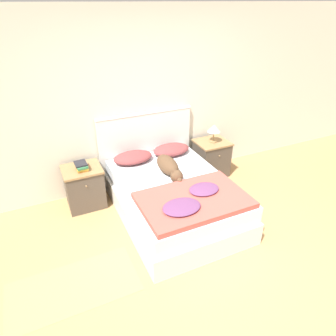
{
  "coord_description": "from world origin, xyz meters",
  "views": [
    {
      "loc": [
        -1.57,
        -1.86,
        2.57
      ],
      "look_at": [
        -0.12,
        1.27,
        0.63
      ],
      "focal_mm": 32.0,
      "sensor_mm": 36.0,
      "label": 1
    }
  ],
  "objects_px": {
    "nightstand_left": "(84,187)",
    "nightstand_right": "(211,158)",
    "bed": "(174,199)",
    "pillow_right": "(171,150)",
    "dog": "(169,167)",
    "book_stack": "(81,166)",
    "pillow_left": "(133,157)",
    "table_lamp": "(214,129)"
  },
  "relations": [
    {
      "from": "bed",
      "to": "table_lamp",
      "type": "distance_m",
      "value": 1.38
    },
    {
      "from": "bed",
      "to": "table_lamp",
      "type": "relative_size",
      "value": 6.58
    },
    {
      "from": "dog",
      "to": "pillow_right",
      "type": "bearing_deg",
      "value": 61.42
    },
    {
      "from": "nightstand_left",
      "to": "pillow_right",
      "type": "relative_size",
      "value": 1.05
    },
    {
      "from": "nightstand_left",
      "to": "pillow_left",
      "type": "xyz_separation_m",
      "value": [
        0.73,
        -0.0,
        0.3
      ]
    },
    {
      "from": "nightstand_left",
      "to": "pillow_left",
      "type": "height_order",
      "value": "pillow_left"
    },
    {
      "from": "nightstand_right",
      "to": "pillow_left",
      "type": "distance_m",
      "value": 1.37
    },
    {
      "from": "dog",
      "to": "nightstand_left",
      "type": "bearing_deg",
      "value": 154.26
    },
    {
      "from": "nightstand_right",
      "to": "table_lamp",
      "type": "relative_size",
      "value": 2.03
    },
    {
      "from": "bed",
      "to": "pillow_left",
      "type": "relative_size",
      "value": 3.39
    },
    {
      "from": "pillow_right",
      "to": "pillow_left",
      "type": "bearing_deg",
      "value": 180.0
    },
    {
      "from": "nightstand_left",
      "to": "table_lamp",
      "type": "xyz_separation_m",
      "value": [
        2.07,
        -0.02,
        0.52
      ]
    },
    {
      "from": "nightstand_left",
      "to": "nightstand_right",
      "type": "bearing_deg",
      "value": 0.0
    },
    {
      "from": "bed",
      "to": "dog",
      "type": "height_order",
      "value": "dog"
    },
    {
      "from": "bed",
      "to": "pillow_right",
      "type": "distance_m",
      "value": 0.86
    },
    {
      "from": "dog",
      "to": "book_stack",
      "type": "relative_size",
      "value": 2.97
    },
    {
      "from": "pillow_right",
      "to": "table_lamp",
      "type": "relative_size",
      "value": 1.94
    },
    {
      "from": "pillow_left",
      "to": "table_lamp",
      "type": "relative_size",
      "value": 1.94
    },
    {
      "from": "nightstand_right",
      "to": "table_lamp",
      "type": "distance_m",
      "value": 0.52
    },
    {
      "from": "dog",
      "to": "table_lamp",
      "type": "bearing_deg",
      "value": 26.16
    },
    {
      "from": "bed",
      "to": "dog",
      "type": "relative_size",
      "value": 2.71
    },
    {
      "from": "nightstand_right",
      "to": "bed",
      "type": "bearing_deg",
      "value": -144.69
    },
    {
      "from": "nightstand_right",
      "to": "pillow_left",
      "type": "height_order",
      "value": "pillow_left"
    },
    {
      "from": "bed",
      "to": "nightstand_left",
      "type": "distance_m",
      "value": 1.27
    },
    {
      "from": "bed",
      "to": "dog",
      "type": "distance_m",
      "value": 0.43
    },
    {
      "from": "dog",
      "to": "book_stack",
      "type": "xyz_separation_m",
      "value": [
        -1.06,
        0.49,
        0.01
      ]
    },
    {
      "from": "nightstand_right",
      "to": "book_stack",
      "type": "relative_size",
      "value": 2.48
    },
    {
      "from": "bed",
      "to": "pillow_right",
      "type": "bearing_deg",
      "value": 67.4
    },
    {
      "from": "nightstand_left",
      "to": "book_stack",
      "type": "relative_size",
      "value": 2.48
    },
    {
      "from": "bed",
      "to": "book_stack",
      "type": "distance_m",
      "value": 1.31
    },
    {
      "from": "table_lamp",
      "to": "dog",
      "type": "bearing_deg",
      "value": -153.84
    },
    {
      "from": "pillow_right",
      "to": "dog",
      "type": "height_order",
      "value": "dog"
    },
    {
      "from": "pillow_right",
      "to": "book_stack",
      "type": "bearing_deg",
      "value": -179.02
    },
    {
      "from": "bed",
      "to": "dog",
      "type": "bearing_deg",
      "value": 83.1
    },
    {
      "from": "nightstand_right",
      "to": "pillow_left",
      "type": "xyz_separation_m",
      "value": [
        -1.34,
        -0.0,
        0.3
      ]
    },
    {
      "from": "table_lamp",
      "to": "nightstand_right",
      "type": "bearing_deg",
      "value": 90.0
    },
    {
      "from": "dog",
      "to": "bed",
      "type": "bearing_deg",
      "value": -96.9
    },
    {
      "from": "book_stack",
      "to": "dog",
      "type": "bearing_deg",
      "value": -24.63
    },
    {
      "from": "bed",
      "to": "book_stack",
      "type": "relative_size",
      "value": 8.05
    },
    {
      "from": "nightstand_left",
      "to": "table_lamp",
      "type": "height_order",
      "value": "table_lamp"
    },
    {
      "from": "bed",
      "to": "nightstand_left",
      "type": "bearing_deg",
      "value": 144.69
    },
    {
      "from": "nightstand_right",
      "to": "pillow_right",
      "type": "height_order",
      "value": "pillow_right"
    }
  ]
}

